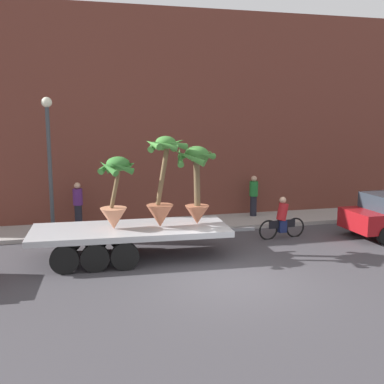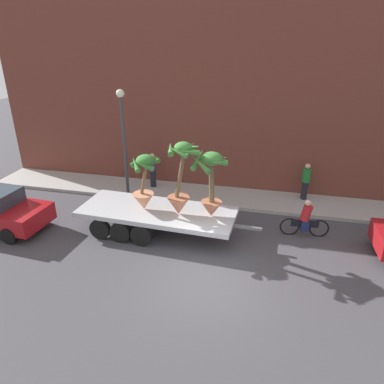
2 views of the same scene
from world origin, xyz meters
TOP-DOWN VIEW (x-y plane):
  - ground_plane at (0.00, 0.00)m, footprint 60.00×60.00m
  - sidewalk at (0.00, 6.10)m, footprint 24.00×2.20m
  - building_facade at (0.00, 7.80)m, footprint 24.00×1.20m
  - flatbed_trailer at (-2.67, 2.47)m, footprint 7.01×2.53m
  - potted_palm_rear at (-2.84, 2.40)m, footprint 1.17×1.20m
  - potted_palm_middle at (-0.33, 2.42)m, footprint 1.41×1.43m
  - potted_palm_front at (-1.43, 2.30)m, footprint 1.30×1.35m
  - cyclist at (3.13, 3.49)m, footprint 1.84×0.38m
  - pedestrian_near_gate at (-3.94, 6.41)m, footprint 0.36×0.36m
  - pedestrian_far_left at (3.26, 6.59)m, footprint 0.36×0.36m
  - street_lamp at (-4.83, 5.30)m, footprint 0.36×0.36m

SIDE VIEW (x-z plane):
  - ground_plane at x=0.00m, z-range 0.00..0.00m
  - sidewalk at x=0.00m, z-range 0.00..0.15m
  - cyclist at x=3.13m, z-range -0.10..1.44m
  - flatbed_trailer at x=-2.67m, z-range 0.27..1.25m
  - pedestrian_near_gate at x=-3.94m, z-range 0.19..1.90m
  - pedestrian_far_left at x=3.26m, z-range 0.19..1.90m
  - potted_palm_rear at x=-2.84m, z-range 0.96..3.15m
  - potted_palm_front at x=-1.43m, z-range 0.91..3.69m
  - potted_palm_middle at x=-0.33m, z-range 1.13..3.58m
  - street_lamp at x=-4.83m, z-range 0.82..5.65m
  - building_facade at x=0.00m, z-range 0.00..8.57m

